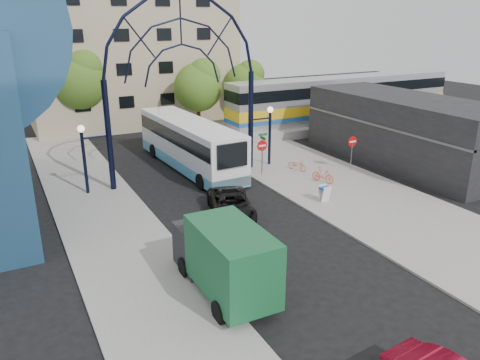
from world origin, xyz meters
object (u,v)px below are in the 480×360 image
bike_near_a (297,165)px  tree_north_b (79,79)px  street_name_sign (263,144)px  bike_near_b (323,175)px  stop_sign (262,149)px  tree_north_a (199,85)px  gateway_arch (182,50)px  tree_north_c (246,82)px  green_truck (223,257)px  do_not_enter_sign (352,145)px  train_car (344,98)px  city_bus (189,143)px  black_suv (231,204)px  sandwich_board (325,192)px

bike_near_a → tree_north_b: bearing=103.0°
street_name_sign → bike_near_b: street_name_sign is taller
stop_sign → tree_north_a: tree_north_a is taller
gateway_arch → tree_north_c: gateway_arch is taller
stop_sign → green_truck: 14.54m
do_not_enter_sign → bike_near_b: size_ratio=1.50×
do_not_enter_sign → stop_sign: bearing=162.1°
train_car → tree_north_b: (-23.88, 7.93, 2.37)m
tree_north_b → bike_near_a: tree_north_b is taller
city_bus → bike_near_a: bearing=-37.9°
tree_north_c → black_suv: size_ratio=1.34×
gateway_arch → tree_north_c: 18.95m
do_not_enter_sign → city_bus: 11.67m
tree_north_b → sandwich_board: bearing=-68.4°
city_bus → bike_near_a: (6.43, -4.51, -1.30)m
sandwich_board → tree_north_b: 26.15m
bike_near_a → sandwich_board: bearing=-128.3°
gateway_arch → tree_north_b: (-3.88, 15.93, -3.29)m
gateway_arch → stop_sign: (4.80, -2.00, -6.56)m
sandwich_board → bike_near_a: bearing=71.0°
tree_north_c → bike_near_a: (-4.53, -16.16, -3.75)m
tree_north_a → black_suv: (-6.27, -19.05, -3.93)m
city_bus → black_suv: bearing=-100.7°
gateway_arch → tree_north_c: bearing=49.0°
do_not_enter_sign → bike_near_a: (-3.41, 1.77, -1.45)m
do_not_enter_sign → black_suv: (-11.14, -3.12, -1.30)m
train_car → tree_north_a: (-13.88, 3.93, 1.71)m
city_bus → tree_north_c: bearing=43.9°
street_name_sign → tree_north_c: (6.92, 15.33, 2.15)m
train_car → sandwich_board: bearing=-131.9°
black_suv → green_truck: bearing=-101.7°
gateway_arch → street_name_sign: 8.38m
tree_north_a → city_bus: size_ratio=0.54×
sandwich_board → train_car: bearing=48.1°
tree_north_b → train_car: bearing=-18.4°
stop_sign → black_suv: bearing=-134.0°
tree_north_b → city_bus: (5.04, -13.65, -3.44)m
sandwich_board → bike_near_a: sandwich_board is taller
city_bus → bike_near_b: (6.45, -7.49, -1.21)m
tree_north_a → tree_north_c: size_ratio=1.08×
black_suv → gateway_arch: bearing=106.2°
black_suv → sandwich_board: bearing=8.5°
street_name_sign → city_bus: size_ratio=0.22×
tree_north_a → bike_near_b: size_ratio=4.25×
do_not_enter_sign → sandwich_board: size_ratio=2.51×
tree_north_a → tree_north_b: tree_north_b is taller
gateway_arch → street_name_sign: (5.20, -1.40, -6.43)m
sandwich_board → bike_near_b: 3.46m
gateway_arch → street_name_sign: size_ratio=4.87×
sandwich_board → black_suv: bearing=171.1°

